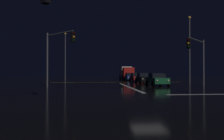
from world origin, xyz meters
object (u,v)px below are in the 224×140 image
(sedan_blue, at_px, (130,77))
(streetlamp_right_near, at_px, (190,45))
(sedan_red, at_px, (136,77))
(traffic_signal_ne, at_px, (197,52))
(sedan_green, at_px, (157,79))
(traffic_signal_nw, at_px, (58,48))
(streetlamp_left_far, at_px, (65,53))
(box_truck, at_px, (126,72))
(sedan_black, at_px, (144,78))

(sedan_blue, distance_m, streetlamp_right_near, 16.04)
(sedan_red, distance_m, traffic_signal_ne, 15.89)
(sedan_green, relative_size, traffic_signal_nw, 0.71)
(sedan_green, xyz_separation_m, streetlamp_left_far, (-13.77, 19.80, 4.95))
(box_truck, distance_m, streetlamp_left_far, 15.52)
(sedan_green, height_order, sedan_blue, same)
(sedan_green, relative_size, traffic_signal_ne, 0.78)
(box_truck, height_order, traffic_signal_nw, traffic_signal_nw)
(sedan_black, relative_size, sedan_red, 1.00)
(sedan_blue, relative_size, box_truck, 0.52)
(sedan_green, height_order, streetlamp_right_near, streetlamp_right_near)
(traffic_signal_nw, height_order, streetlamp_left_far, streetlamp_left_far)
(box_truck, relative_size, streetlamp_right_near, 0.84)
(sedan_green, distance_m, sedan_red, 12.14)
(traffic_signal_ne, height_order, streetlamp_right_near, streetlamp_right_near)
(sedan_blue, xyz_separation_m, box_truck, (0.42, 7.70, 0.91))
(sedan_red, bearing_deg, box_truck, 88.99)
(sedan_black, xyz_separation_m, streetlamp_right_near, (6.09, -2.91, 4.82))
(sedan_blue, xyz_separation_m, streetlamp_left_far, (-13.46, 2.06, 4.95))
(box_truck, height_order, streetlamp_right_near, streetlamp_right_near)
(sedan_red, xyz_separation_m, streetlamp_right_near, (6.13, -8.34, 4.82))
(traffic_signal_nw, distance_m, streetlamp_left_far, 22.69)
(sedan_red, bearing_deg, streetlamp_left_far, 150.69)
(traffic_signal_ne, relative_size, streetlamp_right_near, 0.57)
(sedan_blue, xyz_separation_m, traffic_signal_nw, (-11.41, -20.49, 3.44))
(traffic_signal_nw, distance_m, streetlamp_right_near, 18.95)
(sedan_green, xyz_separation_m, sedan_blue, (-0.30, 17.74, 0.00))
(sedan_black, xyz_separation_m, traffic_signal_ne, (3.84, -9.67, 3.10))
(box_truck, bearing_deg, sedan_black, -90.62)
(sedan_black, height_order, traffic_signal_nw, traffic_signal_nw)
(sedan_green, bearing_deg, traffic_signal_ne, -38.27)
(sedan_green, height_order, sedan_red, same)
(sedan_red, height_order, sedan_blue, same)
(traffic_signal_nw, relative_size, streetlamp_left_far, 0.61)
(sedan_red, xyz_separation_m, sedan_blue, (-0.18, 5.60, 0.00))
(box_truck, height_order, streetlamp_left_far, streetlamp_left_far)
(traffic_signal_nw, bearing_deg, traffic_signal_ne, -0.77)
(sedan_green, bearing_deg, sedan_red, 90.56)
(sedan_red, relative_size, streetlamp_right_near, 0.44)
(sedan_red, height_order, streetlamp_right_near, streetlamp_right_near)
(sedan_black, height_order, box_truck, box_truck)
(traffic_signal_nw, distance_m, traffic_signal_ne, 15.47)
(sedan_red, bearing_deg, sedan_black, -89.67)
(streetlamp_right_near, bearing_deg, sedan_blue, 114.35)
(sedan_blue, bearing_deg, streetlamp_right_near, -65.65)
(streetlamp_right_near, height_order, streetlamp_left_far, streetlamp_left_far)
(traffic_signal_ne, bearing_deg, sedan_green, 141.73)
(streetlamp_left_far, bearing_deg, streetlamp_right_near, -38.98)
(sedan_blue, bearing_deg, sedan_red, -88.13)
(sedan_blue, xyz_separation_m, streetlamp_right_near, (6.31, -13.94, 4.82))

